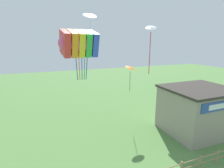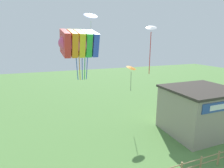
# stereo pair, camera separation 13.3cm
# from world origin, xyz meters

# --- Properties ---
(seaside_building) EXTENTS (6.94, 5.96, 4.93)m
(seaside_building) POSITION_xyz_m (10.98, 11.48, 2.48)
(seaside_building) COLOR gray
(seaside_building) RESTS_ON ground_plane
(kite_rainbow_parafoil) EXTENTS (3.04, 2.20, 3.56)m
(kite_rainbow_parafoil) POSITION_xyz_m (-1.64, 10.80, 9.50)
(kite_rainbow_parafoil) COLOR #E54C8C
(kite_blue_delta) EXTENTS (1.50, 1.42, 3.16)m
(kite_blue_delta) POSITION_xyz_m (0.57, 16.15, 12.12)
(kite_blue_delta) COLOR blue
(kite_orange_delta) EXTENTS (1.67, 1.66, 3.17)m
(kite_orange_delta) POSITION_xyz_m (5.60, 16.99, 6.53)
(kite_orange_delta) COLOR orange
(kite_white_delta) EXTENTS (0.96, 0.94, 3.29)m
(kite_white_delta) POSITION_xyz_m (2.76, 8.67, 10.18)
(kite_white_delta) COLOR white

